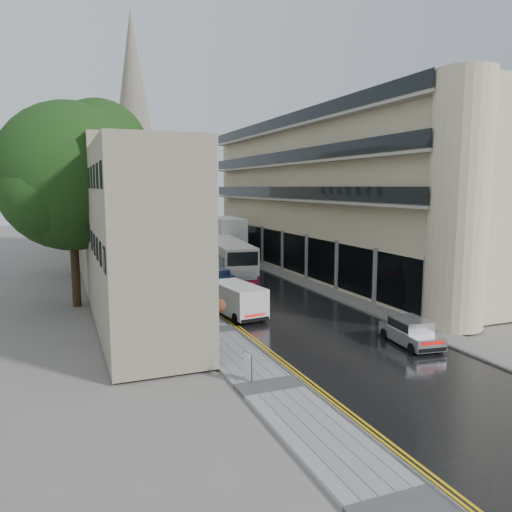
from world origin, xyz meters
TOP-DOWN VIEW (x-y plane):
  - ground at (0.00, 0.00)m, footprint 200.00×200.00m
  - road at (0.00, 27.50)m, footprint 9.00×85.00m
  - left_sidewalk at (-5.85, 27.50)m, footprint 2.70×85.00m
  - right_sidewalk at (5.40, 27.50)m, footprint 1.80×85.00m
  - old_shop_row at (-9.45, 30.00)m, footprint 4.50×56.00m
  - modern_block at (10.30, 26.00)m, footprint 8.00×40.00m
  - church_spire at (0.50, 82.00)m, footprint 6.40×6.40m
  - tree_near at (-12.50, 20.00)m, footprint 10.56×10.56m
  - tree_far at (-12.20, 33.00)m, footprint 9.24×9.24m
  - cream_bus at (-1.29, 23.42)m, footprint 4.14×12.07m
  - white_lorry at (1.94, 34.41)m, footprint 3.23×9.12m
  - silver_hatchback at (2.05, 3.78)m, footprint 1.98×3.81m
  - white_van at (-4.07, 11.79)m, footprint 2.51×4.77m
  - navy_van at (-4.30, 17.04)m, footprint 2.55×4.91m
  - pedestrian at (-5.51, 21.23)m, footprint 0.86×0.73m
  - lamp_post_near at (-5.49, 17.61)m, footprint 1.00×0.50m
  - lamp_post_far at (-5.10, 36.64)m, footprint 0.82×0.51m
  - estate_sign at (-6.49, 3.41)m, footprint 0.16×0.65m

SIDE VIEW (x-z plane):
  - ground at x=0.00m, z-range 0.00..0.00m
  - road at x=0.00m, z-range 0.00..0.02m
  - left_sidewalk at x=-5.85m, z-range 0.00..0.12m
  - right_sidewalk at x=5.40m, z-range 0.00..0.12m
  - estate_sign at x=-6.49m, z-range 0.12..1.19m
  - silver_hatchback at x=2.05m, z-range 0.02..1.39m
  - white_van at x=-4.07m, z-range 0.02..2.08m
  - pedestrian at x=-5.51m, z-range 0.12..2.11m
  - navy_van at x=-4.30m, z-range 0.02..2.41m
  - cream_bus at x=-1.29m, z-range 0.02..3.25m
  - white_lorry at x=1.94m, z-range 0.02..4.73m
  - lamp_post_far at x=-5.10m, z-range 0.12..7.43m
  - lamp_post_near at x=-5.49m, z-range 0.12..8.84m
  - old_shop_row at x=-9.45m, z-range 0.00..12.00m
  - tree_far at x=-12.20m, z-range 0.00..12.46m
  - tree_near at x=-12.50m, z-range 0.00..13.89m
  - modern_block at x=10.30m, z-range 0.00..14.00m
  - church_spire at x=0.50m, z-range 0.00..40.00m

